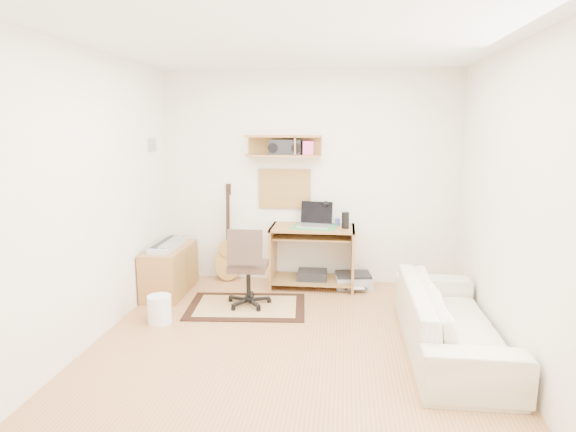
# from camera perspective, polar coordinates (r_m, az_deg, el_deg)

# --- Properties ---
(floor) EXTENTS (3.60, 4.00, 0.01)m
(floor) POSITION_cam_1_polar(r_m,az_deg,el_deg) (4.44, 0.37, -15.43)
(floor) COLOR #B8804D
(floor) RESTS_ON ground
(ceiling) EXTENTS (3.60, 4.00, 0.01)m
(ceiling) POSITION_cam_1_polar(r_m,az_deg,el_deg) (4.05, 0.42, 19.98)
(ceiling) COLOR white
(ceiling) RESTS_ON ground
(back_wall) EXTENTS (3.60, 0.01, 2.60)m
(back_wall) POSITION_cam_1_polar(r_m,az_deg,el_deg) (6.03, 2.47, 4.43)
(back_wall) COLOR white
(back_wall) RESTS_ON ground
(left_wall) EXTENTS (0.01, 4.00, 2.60)m
(left_wall) POSITION_cam_1_polar(r_m,az_deg,el_deg) (4.60, -22.56, 1.73)
(left_wall) COLOR white
(left_wall) RESTS_ON ground
(right_wall) EXTENTS (0.01, 4.00, 2.60)m
(right_wall) POSITION_cam_1_polar(r_m,az_deg,el_deg) (4.25, 25.37, 0.85)
(right_wall) COLOR white
(right_wall) RESTS_ON ground
(wall_shelf) EXTENTS (0.90, 0.25, 0.26)m
(wall_shelf) POSITION_cam_1_polar(r_m,az_deg,el_deg) (5.90, -0.53, 8.20)
(wall_shelf) COLOR #A6703A
(wall_shelf) RESTS_ON back_wall
(cork_board) EXTENTS (0.64, 0.03, 0.49)m
(cork_board) POSITION_cam_1_polar(r_m,az_deg,el_deg) (6.05, -0.39, 3.22)
(cork_board) COLOR tan
(cork_board) RESTS_ON back_wall
(wall_photo) EXTENTS (0.02, 0.20, 0.15)m
(wall_photo) POSITION_cam_1_polar(r_m,az_deg,el_deg) (5.91, -15.61, 8.02)
(wall_photo) COLOR #4C8CBF
(wall_photo) RESTS_ON left_wall
(desk) EXTENTS (1.00, 0.55, 0.75)m
(desk) POSITION_cam_1_polar(r_m,az_deg,el_deg) (5.92, 2.87, -4.81)
(desk) COLOR #A6703A
(desk) RESTS_ON floor
(laptop) EXTENTS (0.44, 0.44, 0.29)m
(laptop) POSITION_cam_1_polar(r_m,az_deg,el_deg) (5.78, 3.12, 0.12)
(laptop) COLOR silver
(laptop) RESTS_ON desk
(speaker) EXTENTS (0.09, 0.09, 0.19)m
(speaker) POSITION_cam_1_polar(r_m,az_deg,el_deg) (5.75, 6.74, -0.49)
(speaker) COLOR black
(speaker) RESTS_ON desk
(desk_lamp) EXTENTS (0.10, 0.10, 0.30)m
(desk_lamp) POSITION_cam_1_polar(r_m,az_deg,el_deg) (5.93, 4.94, 0.38)
(desk_lamp) COLOR black
(desk_lamp) RESTS_ON desk
(pencil_cup) EXTENTS (0.06, 0.06, 0.09)m
(pencil_cup) POSITION_cam_1_polar(r_m,az_deg,el_deg) (5.91, 5.80, -0.71)
(pencil_cup) COLOR #334799
(pencil_cup) RESTS_ON desk
(boombox) EXTENTS (0.38, 0.17, 0.19)m
(boombox) POSITION_cam_1_polar(r_m,az_deg,el_deg) (5.89, -0.31, 8.00)
(boombox) COLOR black
(boombox) RESTS_ON wall_shelf
(rug) EXTENTS (1.32, 0.94, 0.02)m
(rug) POSITION_cam_1_polar(r_m,az_deg,el_deg) (5.40, -4.86, -10.49)
(rug) COLOR beige
(rug) RESTS_ON floor
(task_chair) EXTENTS (0.47, 0.47, 0.90)m
(task_chair) POSITION_cam_1_polar(r_m,az_deg,el_deg) (5.29, -4.68, -5.86)
(task_chair) COLOR #3D2D24
(task_chair) RESTS_ON floor
(cabinet) EXTENTS (0.40, 0.90, 0.55)m
(cabinet) POSITION_cam_1_polar(r_m,az_deg,el_deg) (5.90, -13.70, -6.16)
(cabinet) COLOR #A6703A
(cabinet) RESTS_ON floor
(music_keyboard) EXTENTS (0.23, 0.73, 0.06)m
(music_keyboard) POSITION_cam_1_polar(r_m,az_deg,el_deg) (5.82, -13.83, -3.27)
(music_keyboard) COLOR #B2B5BA
(music_keyboard) RESTS_ON cabinet
(guitar) EXTENTS (0.38, 0.30, 1.23)m
(guitar) POSITION_cam_1_polar(r_m,az_deg,el_deg) (6.15, -7.16, -1.98)
(guitar) COLOR #B38437
(guitar) RESTS_ON floor
(waste_basket) EXTENTS (0.28, 0.28, 0.28)m
(waste_basket) POSITION_cam_1_polar(r_m,az_deg,el_deg) (5.10, -14.80, -10.50)
(waste_basket) COLOR white
(waste_basket) RESTS_ON floor
(printer) EXTENTS (0.47, 0.39, 0.16)m
(printer) POSITION_cam_1_polar(r_m,az_deg,el_deg) (6.04, 7.63, -7.45)
(printer) COLOR #A5A8AA
(printer) RESTS_ON floor
(sofa) EXTENTS (0.56, 1.93, 0.76)m
(sofa) POSITION_cam_1_polar(r_m,az_deg,el_deg) (4.52, 18.58, -10.26)
(sofa) COLOR beige
(sofa) RESTS_ON floor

